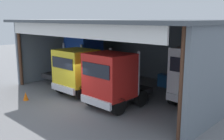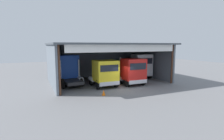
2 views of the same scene
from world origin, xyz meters
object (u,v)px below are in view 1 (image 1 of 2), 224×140
at_px(truck_yellow_left_bay, 80,71).
at_px(tool_cart, 164,80).
at_px(truck_red_yard_outside, 112,79).
at_px(truck_white_center_bay, 197,77).
at_px(oil_drum, 192,85).
at_px(truck_blue_center_right_bay, 82,57).
at_px(traffic_cone, 26,96).

distance_m(truck_yellow_left_bay, tool_cart, 6.85).
bearing_deg(truck_red_yard_outside, truck_yellow_left_bay, -6.53).
distance_m(truck_yellow_left_bay, truck_white_center_bay, 7.93).
bearing_deg(tool_cart, truck_yellow_left_bay, -119.08).
bearing_deg(truck_white_center_bay, truck_yellow_left_bay, 26.90).
relative_size(truck_red_yard_outside, tool_cart, 4.33).
relative_size(truck_yellow_left_bay, oil_drum, 5.69).
bearing_deg(truck_red_yard_outside, truck_blue_center_right_bay, -26.52).
relative_size(truck_white_center_bay, oil_drum, 5.33).
bearing_deg(tool_cart, oil_drum, 10.21).
height_order(truck_blue_center_right_bay, oil_drum, truck_blue_center_right_bay).
bearing_deg(truck_red_yard_outside, truck_white_center_bay, -135.02).
height_order(oil_drum, tool_cart, tool_cart).
xyz_separation_m(truck_yellow_left_bay, truck_red_yard_outside, (3.59, -0.42, 0.06)).
relative_size(truck_red_yard_outside, oil_drum, 5.01).
xyz_separation_m(oil_drum, traffic_cone, (-6.91, -9.72, -0.15)).
bearing_deg(truck_red_yard_outside, traffic_cone, 31.04).
xyz_separation_m(truck_blue_center_right_bay, traffic_cone, (2.24, -6.68, -1.68)).
bearing_deg(truck_yellow_left_bay, truck_red_yard_outside, 172.59).
bearing_deg(truck_blue_center_right_bay, truck_red_yard_outside, -30.33).
height_order(truck_yellow_left_bay, tool_cart, truck_yellow_left_bay).
distance_m(truck_red_yard_outside, truck_white_center_bay, 5.15).
height_order(truck_white_center_bay, tool_cart, truck_white_center_bay).
xyz_separation_m(truck_red_yard_outside, tool_cart, (-0.32, 6.31, -1.26)).
distance_m(truck_blue_center_right_bay, oil_drum, 9.77).
height_order(truck_blue_center_right_bay, tool_cart, truck_blue_center_right_bay).
bearing_deg(tool_cart, truck_red_yard_outside, -87.13).
height_order(truck_red_yard_outside, traffic_cone, truck_red_yard_outside).
bearing_deg(truck_white_center_bay, oil_drum, -56.78).
bearing_deg(oil_drum, truck_white_center_bay, -59.77).
relative_size(truck_blue_center_right_bay, truck_yellow_left_bay, 1.11).
distance_m(truck_white_center_bay, traffic_cone, 11.07).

